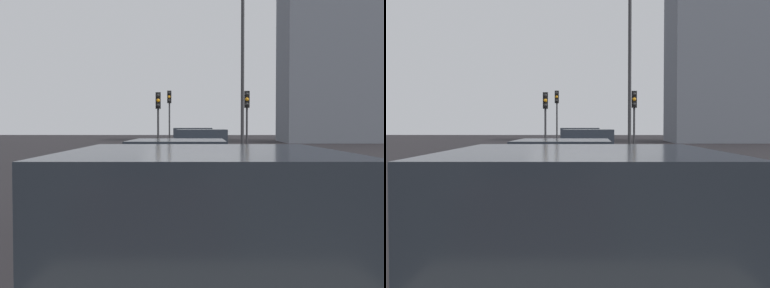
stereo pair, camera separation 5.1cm
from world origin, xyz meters
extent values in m
cube|color=black|center=(0.00, 0.00, -0.10)|extent=(160.00, 160.00, 0.20)
cube|color=silver|center=(10.01, 0.19, 0.61)|extent=(4.26, 1.88, 0.71)
cube|color=#1E232B|center=(9.80, 0.19, 1.30)|extent=(1.92, 1.65, 0.66)
cylinder|color=black|center=(11.34, -0.75, 0.32)|extent=(0.64, 0.22, 0.64)
cylinder|color=black|center=(11.33, 1.13, 0.32)|extent=(0.64, 0.22, 0.64)
cylinder|color=black|center=(8.69, -0.75, 0.32)|extent=(0.64, 0.22, 0.64)
cylinder|color=black|center=(8.69, 1.13, 0.32)|extent=(0.64, 0.22, 0.64)
cube|color=maroon|center=(7.87, -0.49, 0.74)|extent=(0.03, 0.20, 0.11)
cube|color=maroon|center=(7.87, 0.86, 0.74)|extent=(0.03, 0.20, 0.11)
cube|color=#A8AAB2|center=(3.20, -0.20, 0.61)|extent=(4.53, 1.73, 0.70)
cube|color=#1E232B|center=(2.97, -0.20, 1.29)|extent=(2.04, 1.52, 0.65)
cylinder|color=black|center=(4.60, -1.06, 0.32)|extent=(0.64, 0.22, 0.64)
cylinder|color=black|center=(4.60, 0.66, 0.32)|extent=(0.64, 0.22, 0.64)
cylinder|color=black|center=(1.79, -1.06, 0.32)|extent=(0.64, 0.22, 0.64)
cylinder|color=black|center=(1.79, 0.66, 0.32)|extent=(0.64, 0.22, 0.64)
cube|color=maroon|center=(0.92, -0.82, 0.74)|extent=(0.03, 0.20, 0.11)
cube|color=maroon|center=(0.92, 0.42, 0.74)|extent=(0.03, 0.20, 0.11)
cube|color=slate|center=(-3.95, 0.18, 0.58)|extent=(4.45, 1.78, 0.64)
cube|color=#1E232B|center=(-4.17, 0.18, 1.20)|extent=(2.00, 1.57, 0.60)
cylinder|color=black|center=(-2.57, -0.71, 0.32)|extent=(0.64, 0.22, 0.64)
cylinder|color=black|center=(-2.57, 1.07, 0.32)|extent=(0.64, 0.22, 0.64)
cylinder|color=black|center=(-5.33, -0.71, 0.32)|extent=(0.64, 0.22, 0.64)
cylinder|color=black|center=(-5.33, 1.07, 0.32)|extent=(0.64, 0.22, 0.64)
cube|color=red|center=(-6.19, -0.46, 0.69)|extent=(0.03, 0.20, 0.11)
cube|color=red|center=(-6.19, 0.82, 0.69)|extent=(0.03, 0.20, 0.11)
cube|color=#1E232B|center=(-9.91, -0.25, 1.27)|extent=(1.95, 1.59, 0.65)
cylinder|color=black|center=(-8.36, -1.09, 0.32)|extent=(0.64, 0.23, 0.64)
cylinder|color=black|center=(-8.40, 0.66, 0.32)|extent=(0.64, 0.23, 0.64)
cylinder|color=#2D2D30|center=(24.41, 2.20, 1.67)|extent=(0.11, 0.11, 3.33)
cube|color=black|center=(24.35, 2.20, 3.78)|extent=(0.21, 0.29, 0.90)
sphere|color=black|center=(24.24, 2.21, 4.05)|extent=(0.20, 0.20, 0.20)
sphere|color=orange|center=(24.24, 2.21, 3.78)|extent=(0.20, 0.20, 0.20)
sphere|color=black|center=(24.24, 2.21, 3.51)|extent=(0.20, 0.20, 0.20)
cylinder|color=#2D2D30|center=(15.54, 2.24, 1.33)|extent=(0.11, 0.11, 2.65)
cube|color=black|center=(15.48, 2.24, 3.10)|extent=(0.23, 0.30, 0.90)
sphere|color=black|center=(15.37, 2.23, 3.37)|extent=(0.20, 0.20, 0.20)
sphere|color=orange|center=(15.37, 2.23, 3.10)|extent=(0.20, 0.20, 0.20)
sphere|color=black|center=(15.37, 2.23, 2.83)|extent=(0.20, 0.20, 0.20)
cylinder|color=#2D2D30|center=(15.01, -2.59, 1.34)|extent=(0.11, 0.11, 2.68)
cube|color=black|center=(14.95, -2.59, 3.13)|extent=(0.21, 0.29, 0.90)
sphere|color=black|center=(14.84, -2.59, 3.40)|extent=(0.20, 0.20, 0.20)
sphere|color=orange|center=(14.84, -2.59, 3.13)|extent=(0.20, 0.20, 0.20)
sphere|color=black|center=(14.84, -2.59, 2.86)|extent=(0.20, 0.20, 0.20)
cylinder|color=#2D2D30|center=(12.19, -2.14, 4.36)|extent=(0.16, 0.16, 8.72)
cube|color=slate|center=(41.24, -14.00, 8.83)|extent=(9.18, 11.12, 17.67)
camera|label=1|loc=(-12.89, -0.25, 1.74)|focal=48.37mm
camera|label=2|loc=(-12.89, -0.30, 1.74)|focal=48.37mm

